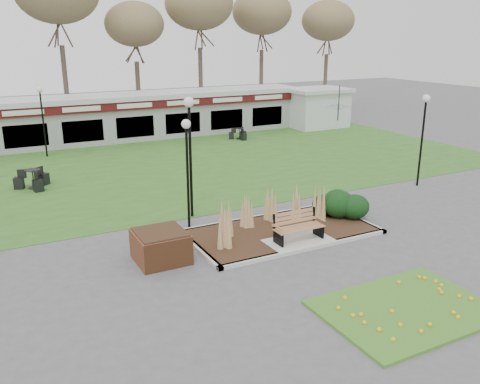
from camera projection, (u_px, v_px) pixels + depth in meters
name	position (u px, v px, depth m)	size (l,w,h in m)	color
ground	(301.00, 245.00, 16.46)	(100.00, 100.00, 0.00)	#515154
lawn	(172.00, 165.00, 26.62)	(34.00, 16.00, 0.02)	#315D1D
flower_bed	(406.00, 308.00, 12.54)	(4.20, 3.00, 0.16)	#256B1E
planting_bed	(310.00, 216.00, 18.06)	(6.75, 3.40, 1.27)	#362115
park_bench	(297.00, 226.00, 16.50)	(1.70, 0.66, 0.93)	#9D7147
brick_planter	(161.00, 246.00, 15.22)	(1.50, 1.50, 0.95)	brown
food_pavilion	(128.00, 116.00, 32.93)	(24.60, 3.40, 2.90)	gray
service_hut	(317.00, 107.00, 37.23)	(4.40, 3.40, 2.83)	silver
tree_backdrop	(93.00, 9.00, 37.69)	(47.24, 5.24, 10.36)	#47382B
lamp_post_near_left	(187.00, 150.00, 17.19)	(0.32, 0.32, 3.85)	black
lamp_post_near_right	(190.00, 131.00, 18.11)	(0.37, 0.37, 4.46)	black
lamp_post_mid_right	(424.00, 120.00, 22.13)	(0.34, 0.34, 4.08)	black
lamp_post_far_left	(41.00, 106.00, 27.56)	(0.32, 0.32, 3.87)	black
bistro_set_b	(34.00, 182.00, 22.46)	(1.57, 1.51, 0.85)	black
bistro_set_c	(239.00, 135.00, 33.09)	(1.33, 1.19, 0.71)	black
patio_umbrella	(338.00, 117.00, 32.11)	(2.44, 2.46, 2.42)	black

